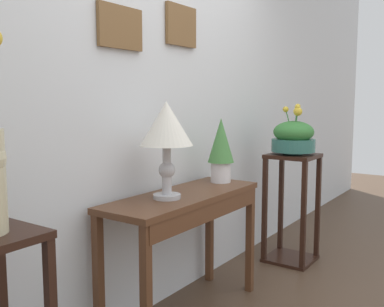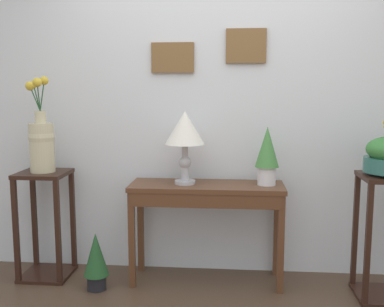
{
  "view_description": "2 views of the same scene",
  "coord_description": "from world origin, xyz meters",
  "px_view_note": "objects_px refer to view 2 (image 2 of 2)",
  "views": [
    {
      "loc": [
        -2.15,
        -0.34,
        1.3
      ],
      "look_at": [
        -0.0,
        1.15,
        0.99
      ],
      "focal_mm": 41.16,
      "sensor_mm": 36.0,
      "label": 1
    },
    {
      "loc": [
        0.11,
        -2.21,
        1.48
      ],
      "look_at": [
        -0.19,
        1.16,
        0.99
      ],
      "focal_mm": 43.15,
      "sensor_mm": 36.0,
      "label": 2
    }
  ],
  "objects_px": {
    "console_table": "(207,200)",
    "potted_plant_floor": "(96,259)",
    "pedestal_stand_left": "(46,225)",
    "potted_plant_on_console": "(267,153)",
    "table_lamp": "(185,131)",
    "flower_vase_tall_left": "(41,140)"
  },
  "relations": [
    {
      "from": "potted_plant_on_console",
      "to": "pedestal_stand_left",
      "type": "distance_m",
      "value": 1.79
    },
    {
      "from": "pedestal_stand_left",
      "to": "table_lamp",
      "type": "bearing_deg",
      "value": 0.79
    },
    {
      "from": "table_lamp",
      "to": "potted_plant_on_console",
      "type": "distance_m",
      "value": 0.62
    },
    {
      "from": "flower_vase_tall_left",
      "to": "potted_plant_floor",
      "type": "relative_size",
      "value": 1.67
    },
    {
      "from": "potted_plant_floor",
      "to": "table_lamp",
      "type": "bearing_deg",
      "value": 19.66
    },
    {
      "from": "flower_vase_tall_left",
      "to": "potted_plant_on_console",
      "type": "bearing_deg",
      "value": 0.99
    },
    {
      "from": "table_lamp",
      "to": "flower_vase_tall_left",
      "type": "distance_m",
      "value": 1.09
    },
    {
      "from": "console_table",
      "to": "pedestal_stand_left",
      "type": "xyz_separation_m",
      "value": [
        -1.25,
        0.01,
        -0.23
      ]
    },
    {
      "from": "table_lamp",
      "to": "potted_plant_floor",
      "type": "relative_size",
      "value": 1.26
    },
    {
      "from": "table_lamp",
      "to": "flower_vase_tall_left",
      "type": "relative_size",
      "value": 0.75
    },
    {
      "from": "potted_plant_on_console",
      "to": "pedestal_stand_left",
      "type": "relative_size",
      "value": 0.52
    },
    {
      "from": "pedestal_stand_left",
      "to": "console_table",
      "type": "bearing_deg",
      "value": -0.37
    },
    {
      "from": "console_table",
      "to": "potted_plant_on_console",
      "type": "xyz_separation_m",
      "value": [
        0.44,
        0.04,
        0.35
      ]
    },
    {
      "from": "table_lamp",
      "to": "potted_plant_on_console",
      "type": "bearing_deg",
      "value": 1.24
    },
    {
      "from": "console_table",
      "to": "potted_plant_floor",
      "type": "xyz_separation_m",
      "value": [
        -0.79,
        -0.2,
        -0.41
      ]
    },
    {
      "from": "table_lamp",
      "to": "potted_plant_on_console",
      "type": "relative_size",
      "value": 1.26
    },
    {
      "from": "table_lamp",
      "to": "pedestal_stand_left",
      "type": "height_order",
      "value": "table_lamp"
    },
    {
      "from": "console_table",
      "to": "potted_plant_on_console",
      "type": "relative_size",
      "value": 2.65
    },
    {
      "from": "console_table",
      "to": "pedestal_stand_left",
      "type": "distance_m",
      "value": 1.27
    },
    {
      "from": "flower_vase_tall_left",
      "to": "console_table",
      "type": "bearing_deg",
      "value": -0.31
    },
    {
      "from": "console_table",
      "to": "pedestal_stand_left",
      "type": "bearing_deg",
      "value": 179.63
    },
    {
      "from": "flower_vase_tall_left",
      "to": "potted_plant_floor",
      "type": "distance_m",
      "value": 0.99
    }
  ]
}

